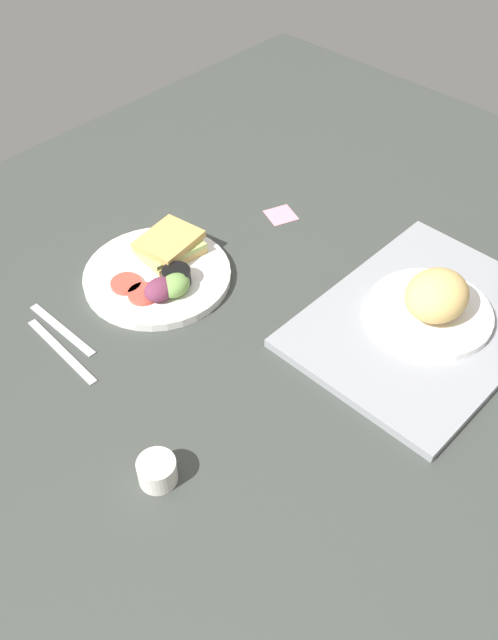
{
  "coord_description": "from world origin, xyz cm",
  "views": [
    {
      "loc": [
        59.81,
        57.96,
        85.13
      ],
      "look_at": [
        2.0,
        3.0,
        4.0
      ],
      "focal_mm": 38.46,
      "sensor_mm": 36.0,
      "label": 1
    }
  ],
  "objects_px": {
    "espresso_cup": "(157,471)",
    "bread_plate_near": "(434,302)",
    "plate_with_salad": "(161,271)",
    "knife": "(61,350)",
    "fork": "(62,329)",
    "sticky_note": "(281,215)",
    "serving_tray": "(423,323)"
  },
  "relations": [
    {
      "from": "espresso_cup",
      "to": "bread_plate_near",
      "type": "bearing_deg",
      "value": 168.55
    },
    {
      "from": "plate_with_salad",
      "to": "knife",
      "type": "height_order",
      "value": "plate_with_salad"
    },
    {
      "from": "bread_plate_near",
      "to": "knife",
      "type": "relative_size",
      "value": 1.13
    },
    {
      "from": "fork",
      "to": "sticky_note",
      "type": "bearing_deg",
      "value": 83.34
    },
    {
      "from": "plate_with_salad",
      "to": "fork",
      "type": "height_order",
      "value": "plate_with_salad"
    },
    {
      "from": "fork",
      "to": "plate_with_salad",
      "type": "bearing_deg",
      "value": 82.94
    },
    {
      "from": "bread_plate_near",
      "to": "plate_with_salad",
      "type": "relative_size",
      "value": 0.79
    },
    {
      "from": "knife",
      "to": "bread_plate_near",
      "type": "bearing_deg",
      "value": 52.65
    },
    {
      "from": "plate_with_salad",
      "to": "espresso_cup",
      "type": "relative_size",
      "value": 4.85
    },
    {
      "from": "bread_plate_near",
      "to": "knife",
      "type": "xyz_separation_m",
      "value": [
        0.48,
        -0.41,
        -0.05
      ]
    },
    {
      "from": "knife",
      "to": "serving_tray",
      "type": "bearing_deg",
      "value": 52.22
    },
    {
      "from": "fork",
      "to": "knife",
      "type": "bearing_deg",
      "value": -37.25
    },
    {
      "from": "bread_plate_near",
      "to": "fork",
      "type": "xyz_separation_m",
      "value": [
        0.45,
        -0.45,
        -0.05
      ]
    },
    {
      "from": "fork",
      "to": "sticky_note",
      "type": "distance_m",
      "value": 0.51
    },
    {
      "from": "plate_with_salad",
      "to": "serving_tray",
      "type": "bearing_deg",
      "value": 118.64
    },
    {
      "from": "serving_tray",
      "to": "espresso_cup",
      "type": "bearing_deg",
      "value": -11.3
    },
    {
      "from": "espresso_cup",
      "to": "plate_with_salad",
      "type": "bearing_deg",
      "value": -132.01
    },
    {
      "from": "plate_with_salad",
      "to": "sticky_note",
      "type": "height_order",
      "value": "plate_with_salad"
    },
    {
      "from": "plate_with_salad",
      "to": "sticky_note",
      "type": "relative_size",
      "value": 4.85
    },
    {
      "from": "plate_with_salad",
      "to": "knife",
      "type": "bearing_deg",
      "value": 3.82
    },
    {
      "from": "serving_tray",
      "to": "sticky_note",
      "type": "distance_m",
      "value": 0.39
    },
    {
      "from": "fork",
      "to": "knife",
      "type": "relative_size",
      "value": 0.89
    },
    {
      "from": "serving_tray",
      "to": "fork",
      "type": "relative_size",
      "value": 2.65
    },
    {
      "from": "serving_tray",
      "to": "plate_with_salad",
      "type": "height_order",
      "value": "plate_with_salad"
    },
    {
      "from": "espresso_cup",
      "to": "fork",
      "type": "xyz_separation_m",
      "value": [
        -0.08,
        -0.34,
        -0.02
      ]
    },
    {
      "from": "serving_tray",
      "to": "espresso_cup",
      "type": "height_order",
      "value": "espresso_cup"
    },
    {
      "from": "plate_with_salad",
      "to": "espresso_cup",
      "type": "height_order",
      "value": "plate_with_salad"
    },
    {
      "from": "bread_plate_near",
      "to": "plate_with_salad",
      "type": "xyz_separation_m",
      "value": [
        0.24,
        -0.42,
        -0.03
      ]
    },
    {
      "from": "serving_tray",
      "to": "fork",
      "type": "bearing_deg",
      "value": -45.52
    },
    {
      "from": "fork",
      "to": "knife",
      "type": "height_order",
      "value": "same"
    },
    {
      "from": "espresso_cup",
      "to": "sticky_note",
      "type": "height_order",
      "value": "espresso_cup"
    },
    {
      "from": "espresso_cup",
      "to": "serving_tray",
      "type": "bearing_deg",
      "value": 168.7
    }
  ]
}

